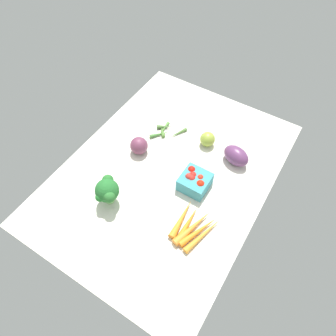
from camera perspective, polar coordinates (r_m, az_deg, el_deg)
The scene contains 8 objects.
tablecloth at distance 124.26cm, azimuth 0.00°, elevation -0.82°, with size 104.00×76.00×2.00cm, color silver.
red_onion_center at distance 127.36cm, azimuth -5.37°, elevation 4.12°, with size 7.33×7.33×7.33cm, color #6F3650.
berry_basket at distance 117.09cm, azimuth 4.94°, elevation -2.40°, with size 10.62×10.62×6.99cm.
eggplant at distance 126.46cm, azimuth 12.44°, elevation 2.22°, with size 11.04×7.27×7.27cm, color #633662.
broccoli_head at distance 111.89cm, azimuth -11.13°, elevation -4.18°, with size 10.16×9.24×11.48cm.
carrot_bunch at distance 110.00cm, azimuth 4.56°, elevation -10.70°, with size 18.35×14.97×2.86cm.
okra_pile at distance 136.25cm, azimuth -0.52°, elevation 6.89°, with size 13.04×12.77×1.97cm.
heirloom_tomato_green at distance 130.84cm, azimuth 7.31°, elevation 5.28°, with size 6.32×6.32×6.32cm, color #96AA3B.
Camera 1 is at (61.03, 38.19, 102.28)cm, focal length 33.07 mm.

